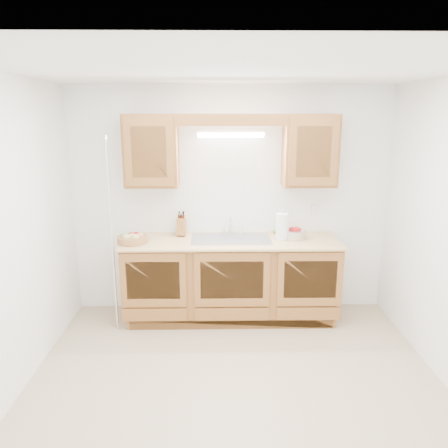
{
  "coord_description": "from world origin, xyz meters",
  "views": [
    {
      "loc": [
        -0.15,
        -3.27,
        2.19
      ],
      "look_at": [
        -0.08,
        0.85,
        1.16
      ],
      "focal_mm": 35.0,
      "sensor_mm": 36.0,
      "label": 1
    }
  ],
  "objects_px": {
    "fruit_basket": "(132,238)",
    "apple_bowl": "(294,233)",
    "knife_block": "(181,227)",
    "paper_towel": "(282,227)"
  },
  "relations": [
    {
      "from": "apple_bowl",
      "to": "paper_towel",
      "type": "bearing_deg",
      "value": -164.85
    },
    {
      "from": "fruit_basket",
      "to": "knife_block",
      "type": "relative_size",
      "value": 1.14
    },
    {
      "from": "fruit_basket",
      "to": "apple_bowl",
      "type": "xyz_separation_m",
      "value": [
        1.71,
        0.13,
        0.01
      ]
    },
    {
      "from": "knife_block",
      "to": "apple_bowl",
      "type": "xyz_separation_m",
      "value": [
        1.22,
        -0.13,
        -0.05
      ]
    },
    {
      "from": "fruit_basket",
      "to": "apple_bowl",
      "type": "bearing_deg",
      "value": 4.37
    },
    {
      "from": "fruit_basket",
      "to": "knife_block",
      "type": "distance_m",
      "value": 0.56
    },
    {
      "from": "knife_block",
      "to": "paper_towel",
      "type": "bearing_deg",
      "value": -3.69
    },
    {
      "from": "fruit_basket",
      "to": "paper_towel",
      "type": "height_order",
      "value": "paper_towel"
    },
    {
      "from": "fruit_basket",
      "to": "apple_bowl",
      "type": "height_order",
      "value": "apple_bowl"
    },
    {
      "from": "knife_block",
      "to": "paper_towel",
      "type": "distance_m",
      "value": 1.09
    }
  ]
}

